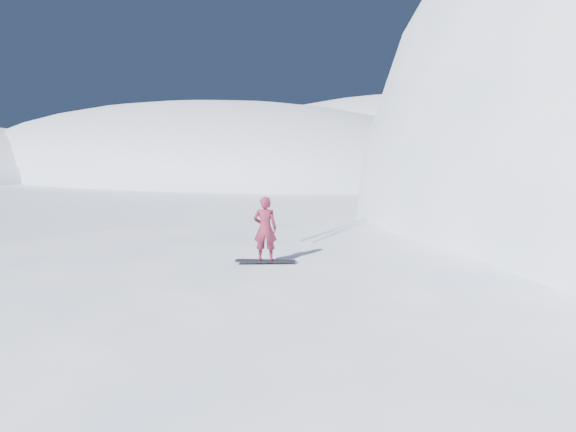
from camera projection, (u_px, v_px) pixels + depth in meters
name	position (u px, v px, depth m)	size (l,w,h in m)	color
ground	(259.00, 343.00, 14.22)	(400.00, 400.00, 0.00)	white
near_ridge	(346.00, 321.00, 16.00)	(36.00, 28.00, 4.80)	white
far_ridge_a	(186.00, 173.00, 103.42)	(120.00, 70.00, 28.00)	white
far_ridge_c	(424.00, 169.00, 125.16)	(140.00, 90.00, 36.00)	white
wind_bumps	(289.00, 319.00, 16.23)	(16.00, 14.40, 1.00)	white
snowboard	(265.00, 261.00, 13.55)	(1.59, 0.30, 0.03)	black
snowboarder	(265.00, 229.00, 13.44)	(0.62, 0.41, 1.70)	maroon
vapor_plume	(85.00, 178.00, 87.93)	(10.61, 8.49, 7.43)	white
board_tracks	(340.00, 228.00, 18.84)	(1.33, 5.95, 0.04)	silver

